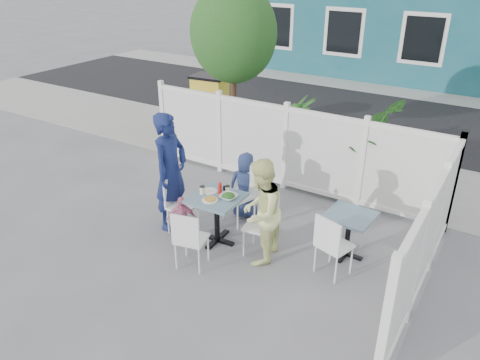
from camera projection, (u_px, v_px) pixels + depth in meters
The scene contains 29 objects.
ground at pixel (206, 246), 7.16m from camera, with size 80.00×80.00×0.00m, color slate.
near_sidewalk at pixel (309, 161), 10.06m from camera, with size 24.00×2.60×0.01m, color gray.
street at pixel (365, 115), 12.88m from camera, with size 24.00×5.00×0.01m, color black.
far_sidewalk at pixel (396, 90), 15.24m from camera, with size 24.00×1.60×0.01m, color gray.
fence_back at pixel (285, 150), 8.60m from camera, with size 5.86×0.08×1.60m.
fence_right at pixel (426, 243), 5.85m from camera, with size 0.08×3.66×1.60m.
tree at pixel (233, 34), 9.30m from camera, with size 1.80×1.62×3.59m.
utility_cabinet at pixel (210, 107), 11.19m from camera, with size 0.76×0.54×1.41m, color gold.
potted_shrub_a at pixel (296, 136), 9.18m from camera, with size 0.89×0.89×1.59m, color #184215.
potted_shrub_b at pixel (360, 149), 8.45m from camera, with size 1.53×1.32×1.69m, color #184215.
main_table at pixel (217, 207), 7.04m from camera, with size 0.75×0.75×0.77m.
spare_table at pixel (349, 224), 6.73m from camera, with size 0.69×0.69×0.69m.
chair_left at pixel (178, 200), 7.38m from camera, with size 0.43×0.44×0.92m.
chair_right at pixel (265, 222), 6.74m from camera, with size 0.47×0.48×0.95m.
chair_back at pixel (243, 189), 7.63m from camera, with size 0.56×0.55×0.99m.
chair_near at pixel (189, 236), 6.45m from camera, with size 0.49×0.48×0.91m.
chair_spare at pixel (331, 242), 6.30m from camera, with size 0.52×0.51×0.93m.
man at pixel (171, 172), 7.32m from camera, with size 0.70×0.46×1.92m, color #141E50.
woman at pixel (260, 212), 6.53m from camera, with size 0.76×0.60×1.57m, color #D9E74B.
boy at pixel (246, 185), 7.76m from camera, with size 0.56×0.36×1.14m, color navy.
toddler at pixel (182, 219), 7.14m from camera, with size 0.45×0.19×0.76m, color pink.
plate_main at pixel (210, 200), 6.86m from camera, with size 0.23×0.23×0.01m, color white.
plate_side at pixel (210, 191), 7.12m from camera, with size 0.22×0.22×0.02m, color white.
salad_bowl at pixel (228, 197), 6.90m from camera, with size 0.25×0.25×0.06m, color white.
coffee_cup_a at pixel (202, 190), 7.02m from camera, with size 0.08×0.08×0.12m, color beige.
coffee_cup_b at pixel (228, 190), 7.06m from camera, with size 0.07×0.07×0.11m, color beige.
ketchup_bottle at pixel (220, 189), 6.98m from camera, with size 0.06×0.06×0.19m, color #B11412.
salt_shaker at pixel (219, 188), 7.16m from camera, with size 0.03×0.03×0.06m, color white.
pepper_shaker at pixel (224, 188), 7.14m from camera, with size 0.03×0.03×0.07m, color black.
Camera 1 is at (3.62, -4.80, 4.06)m, focal length 35.00 mm.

